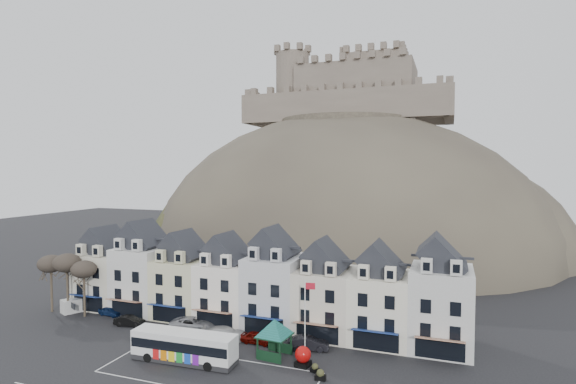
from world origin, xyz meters
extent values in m
plane|color=black|center=(0.00, 0.00, 0.00)|extent=(300.00, 300.00, 0.00)
cube|color=silver|center=(2.00, 1.25, 0.00)|extent=(22.00, 7.50, 0.01)
cube|color=beige|center=(-23.80, 16.00, 4.00)|extent=(6.80, 8.00, 8.00)
cube|color=#212329|center=(-23.80, 16.00, 9.20)|extent=(6.80, 5.76, 2.80)
cube|color=beige|center=(-25.30, 12.40, 8.90)|extent=(1.20, 0.80, 1.60)
cube|color=beige|center=(-22.30, 12.40, 8.90)|extent=(1.20, 0.80, 1.60)
cube|color=black|center=(-23.80, 11.97, 1.30)|extent=(5.10, 0.06, 2.20)
cube|color=navy|center=(-23.80, 11.30, 2.60)|extent=(5.10, 1.29, 0.43)
cube|color=silver|center=(-17.00, 16.00, 4.60)|extent=(6.80, 8.00, 9.20)
cube|color=#212329|center=(-17.00, 16.00, 10.40)|extent=(6.80, 5.76, 2.80)
cube|color=silver|center=(-18.50, 12.40, 10.10)|extent=(1.20, 0.80, 1.60)
cube|color=silver|center=(-15.50, 12.40, 10.10)|extent=(1.20, 0.80, 1.60)
cube|color=black|center=(-17.00, 11.97, 1.30)|extent=(5.10, 0.06, 2.20)
cube|color=maroon|center=(-17.00, 11.30, 2.60)|extent=(5.10, 1.29, 0.43)
cube|color=beige|center=(-10.20, 16.00, 4.00)|extent=(6.80, 8.00, 8.00)
cube|color=#212329|center=(-10.20, 16.00, 9.20)|extent=(6.80, 5.76, 2.80)
cube|color=beige|center=(-11.70, 12.40, 8.90)|extent=(1.20, 0.80, 1.60)
cube|color=beige|center=(-8.70, 12.40, 8.90)|extent=(1.20, 0.80, 1.60)
cube|color=black|center=(-10.20, 11.97, 1.30)|extent=(5.10, 0.06, 2.20)
cube|color=navy|center=(-10.20, 11.30, 2.60)|extent=(5.10, 1.29, 0.43)
cube|color=white|center=(-3.40, 16.00, 4.00)|extent=(6.80, 8.00, 8.00)
cube|color=#212329|center=(-3.40, 16.00, 9.20)|extent=(6.80, 5.76, 2.80)
cube|color=white|center=(-4.90, 12.40, 8.90)|extent=(1.20, 0.80, 1.60)
cube|color=white|center=(-1.90, 12.40, 8.90)|extent=(1.20, 0.80, 1.60)
cube|color=black|center=(-3.40, 11.97, 1.30)|extent=(5.10, 0.06, 2.20)
cube|color=maroon|center=(-3.40, 11.30, 2.60)|extent=(5.10, 1.29, 0.43)
cube|color=silver|center=(3.40, 16.00, 4.60)|extent=(6.80, 8.00, 9.20)
cube|color=#212329|center=(3.40, 16.00, 10.40)|extent=(6.80, 5.76, 2.80)
cube|color=silver|center=(1.90, 12.40, 10.10)|extent=(1.20, 0.80, 1.60)
cube|color=silver|center=(4.90, 12.40, 10.10)|extent=(1.20, 0.80, 1.60)
cube|color=black|center=(3.40, 11.97, 1.30)|extent=(5.10, 0.06, 2.20)
cube|color=navy|center=(3.40, 11.30, 2.60)|extent=(5.10, 1.29, 0.43)
cube|color=beige|center=(10.20, 16.00, 4.00)|extent=(6.80, 8.00, 8.00)
cube|color=#212329|center=(10.20, 16.00, 9.20)|extent=(6.80, 5.76, 2.80)
cube|color=beige|center=(8.70, 12.40, 8.90)|extent=(1.20, 0.80, 1.60)
cube|color=beige|center=(11.70, 12.40, 8.90)|extent=(1.20, 0.80, 1.60)
cube|color=black|center=(10.20, 11.97, 1.30)|extent=(5.10, 0.06, 2.20)
cube|color=maroon|center=(10.20, 11.30, 2.60)|extent=(5.10, 1.29, 0.43)
cube|color=white|center=(17.00, 16.00, 4.00)|extent=(6.80, 8.00, 8.00)
cube|color=#212329|center=(17.00, 16.00, 9.20)|extent=(6.80, 5.76, 2.80)
cube|color=white|center=(15.50, 12.40, 8.90)|extent=(1.20, 0.80, 1.60)
cube|color=white|center=(18.50, 12.40, 8.90)|extent=(1.20, 0.80, 1.60)
cube|color=black|center=(17.00, 11.97, 1.30)|extent=(5.10, 0.06, 2.20)
cube|color=navy|center=(17.00, 11.30, 2.60)|extent=(5.10, 1.29, 0.43)
cube|color=silver|center=(23.80, 16.00, 4.60)|extent=(6.80, 8.00, 9.20)
cube|color=#212329|center=(23.80, 16.00, 10.40)|extent=(6.80, 5.76, 2.80)
cube|color=silver|center=(22.30, 12.40, 10.10)|extent=(1.20, 0.80, 1.60)
cube|color=silver|center=(25.30, 12.40, 10.10)|extent=(1.20, 0.80, 1.60)
cube|color=black|center=(23.80, 11.97, 1.30)|extent=(5.10, 0.06, 2.20)
cube|color=maroon|center=(23.80, 11.30, 2.60)|extent=(5.10, 1.29, 0.43)
ellipsoid|color=#3C352E|center=(0.00, 70.00, 0.00)|extent=(96.00, 76.00, 68.00)
ellipsoid|color=#293219|center=(-22.00, 64.00, 0.00)|extent=(52.00, 44.00, 42.00)
ellipsoid|color=#3C352E|center=(24.00, 74.00, 0.00)|extent=(56.00, 48.00, 46.00)
ellipsoid|color=#293219|center=(-4.00, 56.00, 0.00)|extent=(40.00, 28.00, 28.00)
ellipsoid|color=#3C352E|center=(10.00, 58.00, 0.00)|extent=(36.00, 28.00, 24.00)
cylinder|color=#3C352E|center=(0.00, 70.00, 31.00)|extent=(30.00, 30.00, 3.00)
cube|color=#66594E|center=(0.00, 66.00, 35.50)|extent=(48.00, 2.20, 7.00)
cube|color=#66594E|center=(0.00, 86.00, 35.50)|extent=(48.00, 2.20, 7.00)
cube|color=#66594E|center=(-24.00, 76.00, 35.50)|extent=(2.20, 22.00, 7.00)
cube|color=#66594E|center=(24.00, 76.00, 35.50)|extent=(2.20, 22.00, 7.00)
cube|color=#66594E|center=(2.00, 76.00, 41.00)|extent=(28.00, 18.00, 10.00)
cube|color=#66594E|center=(6.00, 78.00, 42.50)|extent=(14.00, 12.00, 13.00)
cylinder|color=#66594E|center=(-14.00, 72.00, 41.00)|extent=(8.40, 8.40, 18.00)
cylinder|color=silver|center=(6.00, 78.00, 51.50)|extent=(0.16, 0.16, 5.00)
cylinder|color=#3B3325|center=(-29.00, 10.50, 2.87)|extent=(0.32, 0.32, 5.74)
ellipsoid|color=#383028|center=(-29.00, 10.50, 6.97)|extent=(3.61, 3.61, 2.54)
cylinder|color=#3B3325|center=(-26.00, 10.50, 3.01)|extent=(0.32, 0.32, 6.02)
ellipsoid|color=#383028|center=(-26.00, 10.50, 7.31)|extent=(3.78, 3.78, 2.67)
cylinder|color=#3B3325|center=(-23.00, 10.50, 2.73)|extent=(0.32, 0.32, 5.46)
ellipsoid|color=#383028|center=(-23.00, 10.50, 6.63)|extent=(3.43, 3.43, 2.42)
cube|color=#262628|center=(-1.76, 2.56, 0.37)|extent=(11.58, 3.13, 0.52)
cube|color=white|center=(-1.76, 2.56, 1.89)|extent=(11.58, 3.08, 2.63)
cube|color=black|center=(-1.76, 2.56, 2.03)|extent=(11.35, 3.15, 0.99)
cube|color=white|center=(-1.76, 2.56, 3.08)|extent=(11.34, 2.97, 0.26)
cube|color=orange|center=(3.92, 2.80, 2.90)|extent=(0.11, 1.25, 0.29)
cylinder|color=black|center=(1.73, 1.53, 0.47)|extent=(1.01, 0.37, 1.00)
cylinder|color=black|center=(1.63, 3.88, 0.47)|extent=(1.01, 0.37, 1.00)
cylinder|color=black|center=(-5.38, 1.23, 0.47)|extent=(1.01, 0.37, 1.00)
cylinder|color=black|center=(-5.48, 3.59, 0.47)|extent=(1.01, 0.37, 1.00)
cube|color=black|center=(5.61, 8.47, 1.20)|extent=(0.16, 0.16, 2.40)
cube|color=black|center=(8.30, 8.19, 1.20)|extent=(0.16, 0.16, 2.40)
cube|color=black|center=(5.33, 5.78, 1.20)|extent=(0.16, 0.16, 2.40)
cube|color=black|center=(8.02, 5.50, 1.20)|extent=(0.16, 0.16, 2.40)
cube|color=black|center=(6.82, 6.98, 2.40)|extent=(3.63, 3.63, 0.12)
cone|color=#135346|center=(6.82, 6.98, 3.30)|extent=(6.59, 6.59, 1.80)
cube|color=black|center=(10.45, 5.85, 0.27)|extent=(1.60, 1.60, 0.54)
sphere|color=#AE0B09|center=(10.45, 5.85, 1.25)|extent=(1.70, 1.70, 1.70)
cylinder|color=silver|center=(9.67, 8.94, 4.14)|extent=(0.12, 0.12, 8.27)
cube|color=red|center=(10.24, 9.00, 7.65)|extent=(1.13, 0.14, 0.72)
cube|color=silver|center=(-25.80, 12.00, 0.95)|extent=(3.40, 4.54, 1.90)
cube|color=black|center=(-25.80, 12.00, 1.31)|extent=(1.59, 0.79, 0.82)
cube|color=black|center=(12.05, 4.88, 0.23)|extent=(1.04, 0.73, 0.47)
sphere|color=#293219|center=(12.05, 4.88, 0.61)|extent=(0.66, 0.66, 0.66)
cube|color=black|center=(13.00, 3.50, 0.27)|extent=(1.13, 0.64, 0.54)
sphere|color=#293219|center=(13.00, 3.50, 0.70)|extent=(0.76, 0.76, 0.76)
imported|color=#0E1F47|center=(-19.91, 12.00, 0.61)|extent=(3.72, 1.80, 1.22)
imported|color=black|center=(-14.55, 9.50, 0.66)|extent=(4.17, 1.87, 1.33)
imported|color=#9D9EA4|center=(-6.06, 11.12, 0.79)|extent=(5.95, 3.46, 1.58)
imported|color=#BABABA|center=(-0.56, 9.50, 0.79)|extent=(5.90, 4.00, 1.59)
imported|color=#550804|center=(3.51, 9.83, 0.68)|extent=(4.02, 1.67, 1.36)
imported|color=black|center=(9.70, 10.10, 0.77)|extent=(4.94, 2.64, 1.55)
camera|label=1|loc=(24.58, -37.60, 20.52)|focal=28.00mm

